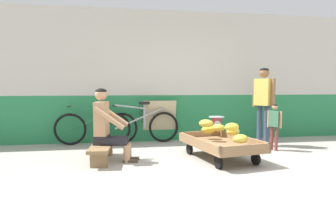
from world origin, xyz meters
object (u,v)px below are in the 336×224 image
banana_cart (220,144)px  plastic_crate (216,139)px  customer_child (274,122)px  shopping_bag (238,145)px  bicycle_near_left (96,127)px  weighing_scale (216,124)px  bicycle_far_left (140,126)px  sign_board (159,121)px  vendor_seated (107,125)px  low_bench (102,148)px  customer_adult (264,98)px

banana_cart → plastic_crate: size_ratio=4.36×
customer_child → shopping_bag: (-0.69, 0.03, -0.41)m
bicycle_near_left → shopping_bag: (2.55, -1.11, -0.23)m
weighing_scale → bicycle_far_left: bearing=156.5°
plastic_crate → sign_board: bearing=140.8°
banana_cart → weighing_scale: 1.04m
bicycle_far_left → sign_board: sign_board is taller
banana_cart → bicycle_near_left: size_ratio=0.94×
customer_child → shopping_bag: bearing=177.6°
vendor_seated → customer_child: vendor_seated is taller
sign_board → customer_child: bearing=-34.1°
low_bench → customer_child: bearing=5.3°
bicycle_near_left → customer_child: (3.24, -1.14, 0.17)m
bicycle_far_left → customer_child: 2.63m
shopping_bag → bicycle_near_left: bearing=156.5°
sign_board → shopping_bag: size_ratio=3.66×
weighing_scale → sign_board: sign_board is taller
bicycle_far_left → customer_child: size_ratio=1.94×
bicycle_far_left → customer_adult: size_ratio=1.08×
weighing_scale → bicycle_near_left: bearing=164.4°
plastic_crate → banana_cart: bearing=-105.1°
customer_adult → bicycle_far_left: bearing=164.2°
bicycle_far_left → sign_board: 0.48m
banana_cart → customer_adult: 1.68m
low_bench → bicycle_far_left: 1.57m
plastic_crate → customer_adult: 1.24m
bicycle_near_left → bicycle_far_left: 0.87m
low_bench → plastic_crate: size_ratio=3.12×
weighing_scale → customer_adult: size_ratio=0.20×
plastic_crate → shopping_bag: 0.53m
plastic_crate → bicycle_near_left: bearing=164.4°
vendor_seated → plastic_crate: (2.05, 0.80, -0.42)m
plastic_crate → customer_child: 1.12m
bicycle_far_left → customer_child: bicycle_far_left is taller
low_bench → customer_adult: bearing=13.4°
shopping_bag → banana_cart: bearing=-134.7°
shopping_bag → low_bench: bearing=-172.5°
sign_board → banana_cart: bearing=-67.8°
customer_child → banana_cart: bearing=-157.9°
vendor_seated → shopping_bag: (2.29, 0.33, -0.45)m
low_bench → shopping_bag: low_bench is taller
banana_cart → bicycle_far_left: size_ratio=0.95×
weighing_scale → vendor_seated: bearing=-158.8°
vendor_seated → sign_board: vendor_seated is taller
low_bench → vendor_seated: (0.09, -0.02, 0.37)m
plastic_crate → weighing_scale: bearing=-90.0°
vendor_seated → shopping_bag: size_ratio=4.75×
banana_cart → shopping_bag: banana_cart is taller
sign_board → shopping_bag: 1.81m
low_bench → weighing_scale: size_ratio=3.74×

